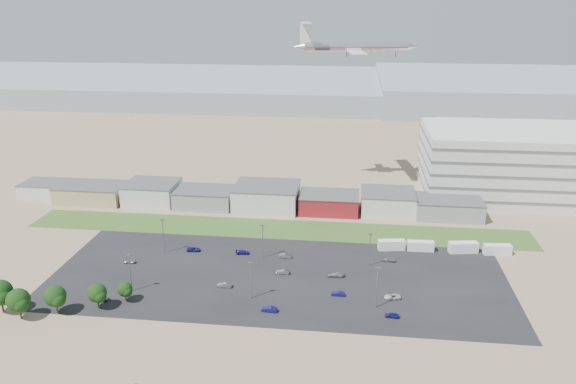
# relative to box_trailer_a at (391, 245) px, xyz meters

# --- Properties ---
(ground) EXTENTS (700.00, 700.00, 0.00)m
(ground) POSITION_rel_box_trailer_a_xyz_m (-35.72, -40.59, -1.45)
(ground) COLOR #8C7559
(ground) RESTS_ON ground
(parking_lot) EXTENTS (120.00, 50.00, 0.01)m
(parking_lot) POSITION_rel_box_trailer_a_xyz_m (-30.72, -20.59, -1.45)
(parking_lot) COLOR black
(parking_lot) RESTS_ON ground
(grass_strip) EXTENTS (160.00, 16.00, 0.02)m
(grass_strip) POSITION_rel_box_trailer_a_xyz_m (-35.72, 11.41, -1.44)
(grass_strip) COLOR #355A22
(grass_strip) RESTS_ON ground
(hills_backdrop) EXTENTS (700.00, 200.00, 9.00)m
(hills_backdrop) POSITION_rel_box_trailer_a_xyz_m (4.28, 274.41, 3.05)
(hills_backdrop) COLOR gray
(hills_backdrop) RESTS_ON ground
(building_row) EXTENTS (170.00, 20.00, 8.00)m
(building_row) POSITION_rel_box_trailer_a_xyz_m (-52.72, 30.41, 2.55)
(building_row) COLOR silver
(building_row) RESTS_ON ground
(parking_garage) EXTENTS (80.00, 40.00, 25.00)m
(parking_garage) POSITION_rel_box_trailer_a_xyz_m (54.28, 54.41, 11.05)
(parking_garage) COLOR silver
(parking_garage) RESTS_ON ground
(box_trailer_a) EXTENTS (8.02, 3.58, 2.90)m
(box_trailer_a) POSITION_rel_box_trailer_a_xyz_m (0.00, 0.00, 0.00)
(box_trailer_a) COLOR silver
(box_trailer_a) RESTS_ON ground
(box_trailer_b) EXTENTS (7.69, 2.58, 2.86)m
(box_trailer_b) POSITION_rel_box_trailer_a_xyz_m (8.39, 0.31, -0.02)
(box_trailer_b) COLOR silver
(box_trailer_b) RESTS_ON ground
(box_trailer_c) EXTENTS (8.56, 3.88, 3.09)m
(box_trailer_c) POSITION_rel_box_trailer_a_xyz_m (20.55, 0.53, 0.10)
(box_trailer_c) COLOR silver
(box_trailer_c) RESTS_ON ground
(box_trailer_d) EXTENTS (7.92, 3.11, 2.90)m
(box_trailer_d) POSITION_rel_box_trailer_a_xyz_m (30.10, 0.37, -0.00)
(box_trailer_d) COLOR silver
(box_trailer_d) RESTS_ON ground
(tree_far_left) EXTENTS (6.27, 6.27, 9.40)m
(tree_far_left) POSITION_rel_box_trailer_a_xyz_m (-92.19, -46.35, 3.25)
(tree_far_left) COLOR black
(tree_far_left) RESTS_ON ground
(tree_left) EXTENTS (5.70, 5.70, 8.56)m
(tree_left) POSITION_rel_box_trailer_a_xyz_m (-86.50, -48.40, 2.83)
(tree_left) COLOR black
(tree_left) RESTS_ON ground
(tree_mid) EXTENTS (5.34, 5.34, 8.02)m
(tree_mid) POSITION_rel_box_trailer_a_xyz_m (-79.40, -45.17, 2.56)
(tree_mid) COLOR black
(tree_mid) RESTS_ON ground
(tree_right) EXTENTS (4.84, 4.84, 7.25)m
(tree_right) POSITION_rel_box_trailer_a_xyz_m (-70.84, -41.84, 2.18)
(tree_right) COLOR black
(tree_right) RESTS_ON ground
(tree_near) EXTENTS (3.88, 3.88, 5.82)m
(tree_near) POSITION_rel_box_trailer_a_xyz_m (-65.66, -37.98, 1.46)
(tree_near) COLOR black
(tree_near) RESTS_ON ground
(lightpole_front_l) EXTENTS (1.17, 0.49, 9.96)m
(lightpole_front_l) POSITION_rel_box_trailer_a_xyz_m (-66.24, -32.86, 3.53)
(lightpole_front_l) COLOR slate
(lightpole_front_l) RESTS_ON ground
(lightpole_front_m) EXTENTS (1.13, 0.47, 9.63)m
(lightpole_front_m) POSITION_rel_box_trailer_a_xyz_m (-35.76, -32.82, 3.36)
(lightpole_front_m) COLOR slate
(lightpole_front_m) RESTS_ON ground
(lightpole_front_r) EXTENTS (1.23, 0.51, 10.45)m
(lightpole_front_r) POSITION_rel_box_trailer_a_xyz_m (-5.46, -33.54, 3.78)
(lightpole_front_r) COLOR slate
(lightpole_front_r) RESTS_ON ground
(lightpole_back_l) EXTENTS (1.21, 0.50, 10.30)m
(lightpole_back_l) POSITION_rel_box_trailer_a_xyz_m (-65.40, -9.93, 3.70)
(lightpole_back_l) COLOR slate
(lightpole_back_l) RESTS_ON ground
(lightpole_back_m) EXTENTS (1.17, 0.49, 9.97)m
(lightpole_back_m) POSITION_rel_box_trailer_a_xyz_m (-36.54, -9.90, 3.53)
(lightpole_back_m) COLOR slate
(lightpole_back_m) RESTS_ON ground
(lightpole_back_r) EXTENTS (1.13, 0.47, 9.61)m
(lightpole_back_r) POSITION_rel_box_trailer_a_xyz_m (-6.70, -11.57, 3.35)
(lightpole_back_r) COLOR slate
(lightpole_back_r) RESTS_ON ground
(airliner) EXTENTS (50.88, 38.60, 13.73)m
(airliner) POSITION_rel_box_trailer_a_xyz_m (-12.60, 59.96, 51.61)
(airliner) COLOR silver
(parked_car_0) EXTENTS (4.23, 2.38, 1.12)m
(parked_car_0) POSITION_rel_box_trailer_a_xyz_m (-1.33, -29.01, -0.89)
(parked_car_0) COLOR silver
(parked_car_0) RESTS_ON ground
(parked_car_1) EXTENTS (3.42, 1.31, 1.11)m
(parked_car_1) POSITION_rel_box_trailer_a_xyz_m (-14.57, -29.07, -0.89)
(parked_car_1) COLOR navy
(parked_car_1) RESTS_ON ground
(parked_car_2) EXTENTS (3.42, 1.67, 1.12)m
(parked_car_2) POSITION_rel_box_trailer_a_xyz_m (-1.87, -37.65, -0.89)
(parked_car_2) COLOR navy
(parked_car_2) RESTS_ON ground
(parked_car_4) EXTENTS (3.79, 1.44, 1.24)m
(parked_car_4) POSITION_rel_box_trailer_a_xyz_m (-43.48, -28.16, -0.83)
(parked_car_4) COLOR #595B5E
(parked_car_4) RESTS_ON ground
(parked_car_5) EXTENTS (3.33, 1.50, 1.11)m
(parked_car_5) POSITION_rel_box_trailer_a_xyz_m (-72.81, -17.79, -0.90)
(parked_car_5) COLOR #A5A5AA
(parked_car_5) RESTS_ON ground
(parked_car_6) EXTENTS (4.11, 1.90, 1.16)m
(parked_car_6) POSITION_rel_box_trailer_a_xyz_m (-42.74, -8.26, -0.87)
(parked_car_6) COLOR navy
(parked_car_6) RESTS_ON ground
(parked_car_7) EXTENTS (3.58, 1.26, 1.18)m
(parked_car_7) POSITION_rel_box_trailer_a_xyz_m (-29.69, -19.18, -0.86)
(parked_car_7) COLOR #595B5E
(parked_car_7) RESTS_ON ground
(parked_car_8) EXTENTS (3.75, 1.65, 1.26)m
(parked_car_8) POSITION_rel_box_trailer_a_xyz_m (-0.96, -8.17, -0.82)
(parked_car_8) COLOR #A5A5AA
(parked_car_8) RESTS_ON ground
(parked_car_9) EXTENTS (4.08, 2.05, 1.11)m
(parked_car_9) POSITION_rel_box_trailer_a_xyz_m (-57.28, -8.03, -0.90)
(parked_car_9) COLOR navy
(parked_car_9) RESTS_ON ground
(parked_car_10) EXTENTS (4.11, 1.97, 1.15)m
(parked_car_10) POSITION_rel_box_trailer_a_xyz_m (-71.75, -38.34, -0.87)
(parked_car_10) COLOR #595B5E
(parked_car_10) RESTS_ON ground
(parked_car_11) EXTENTS (3.64, 1.28, 1.20)m
(parked_car_11) POSITION_rel_box_trailer_a_xyz_m (-30.12, -9.29, -0.85)
(parked_car_11) COLOR #595B5E
(parked_car_11) RESTS_ON ground
(parked_car_12) EXTENTS (4.31, 1.85, 1.24)m
(parked_car_12) POSITION_rel_box_trailer_a_xyz_m (-15.63, -19.06, -0.83)
(parked_car_12) COLOR #A5A5AA
(parked_car_12) RESTS_ON ground
(parked_car_13) EXTENTS (3.86, 1.60, 1.24)m
(parked_car_13) POSITION_rel_box_trailer_a_xyz_m (-30.34, -38.49, -0.83)
(parked_car_13) COLOR navy
(parked_car_13) RESTS_ON ground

